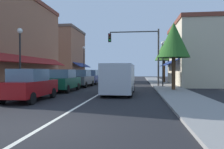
% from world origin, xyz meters
% --- Properties ---
extents(ground_plane, '(80.00, 80.00, 0.00)m').
position_xyz_m(ground_plane, '(0.00, 18.00, 0.00)').
color(ground_plane, black).
extents(sidewalk_left, '(2.60, 56.00, 0.12)m').
position_xyz_m(sidewalk_left, '(-5.50, 18.00, 0.06)').
color(sidewalk_left, gray).
rests_on(sidewalk_left, ground).
extents(sidewalk_right, '(2.60, 56.00, 0.12)m').
position_xyz_m(sidewalk_right, '(5.50, 18.00, 0.06)').
color(sidewalk_right, gray).
rests_on(sidewalk_right, ground).
extents(lane_center_stripe, '(0.14, 52.00, 0.01)m').
position_xyz_m(lane_center_stripe, '(0.00, 18.00, 0.00)').
color(lane_center_stripe, silver).
rests_on(lane_center_stripe, ground).
extents(storefront_left_block, '(5.39, 14.20, 8.54)m').
position_xyz_m(storefront_left_block, '(-8.84, 12.00, 4.27)').
color(storefront_left_block, '#8E5B42').
rests_on(storefront_left_block, ground).
extents(storefront_right_block, '(6.96, 10.20, 7.11)m').
position_xyz_m(storefront_right_block, '(9.62, 20.00, 3.56)').
color(storefront_right_block, beige).
rests_on(storefront_right_block, ground).
extents(storefront_far_left, '(5.97, 8.20, 8.39)m').
position_xyz_m(storefront_far_left, '(-9.13, 28.00, 4.20)').
color(storefront_far_left, '#8E5B42').
rests_on(storefront_far_left, ground).
extents(parked_car_nearest_left, '(1.82, 4.12, 1.77)m').
position_xyz_m(parked_car_nearest_left, '(-3.21, 5.23, 0.88)').
color(parked_car_nearest_left, maroon).
rests_on(parked_car_nearest_left, ground).
extents(parked_car_second_left, '(1.79, 4.11, 1.77)m').
position_xyz_m(parked_car_second_left, '(-3.21, 10.68, 0.88)').
color(parked_car_second_left, '#0F4C33').
rests_on(parked_car_second_left, ground).
extents(parked_car_third_left, '(1.88, 4.15, 1.77)m').
position_xyz_m(parked_car_third_left, '(-3.07, 15.73, 0.88)').
color(parked_car_third_left, '#4C5156').
rests_on(parked_car_third_left, ground).
extents(parked_car_far_left, '(1.80, 4.11, 1.77)m').
position_xyz_m(parked_car_far_left, '(-3.04, 20.06, 0.88)').
color(parked_car_far_left, navy).
rests_on(parked_car_far_left, ground).
extents(van_in_lane, '(2.06, 5.21, 2.12)m').
position_xyz_m(van_in_lane, '(1.43, 9.10, 1.15)').
color(van_in_lane, '#B2B7BC').
rests_on(van_in_lane, ground).
extents(traffic_signal_mast_arm, '(5.29, 0.50, 5.98)m').
position_xyz_m(traffic_signal_mast_arm, '(3.02, 16.68, 4.09)').
color(traffic_signal_mast_arm, '#333333').
rests_on(traffic_signal_mast_arm, ground).
extents(street_lamp_left_near, '(0.36, 0.36, 4.56)m').
position_xyz_m(street_lamp_left_near, '(-5.19, 7.72, 3.09)').
color(street_lamp_left_near, black).
rests_on(street_lamp_left_near, ground).
extents(street_lamp_right_mid, '(0.36, 0.36, 4.60)m').
position_xyz_m(street_lamp_right_mid, '(5.17, 15.96, 3.11)').
color(street_lamp_right_mid, black).
rests_on(street_lamp_right_mid, ground).
extents(street_lamp_left_far, '(0.36, 0.36, 5.14)m').
position_xyz_m(street_lamp_left_far, '(-5.00, 24.26, 3.43)').
color(street_lamp_left_far, black).
rests_on(street_lamp_left_far, ground).
extents(tree_right_near, '(2.62, 2.62, 5.63)m').
position_xyz_m(tree_right_near, '(5.62, 12.14, 4.15)').
color(tree_right_near, '#4C331E').
rests_on(tree_right_near, ground).
extents(tree_right_far, '(2.55, 2.55, 5.89)m').
position_xyz_m(tree_right_far, '(6.26, 24.75, 4.45)').
color(tree_right_far, '#4C331E').
rests_on(tree_right_far, ground).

